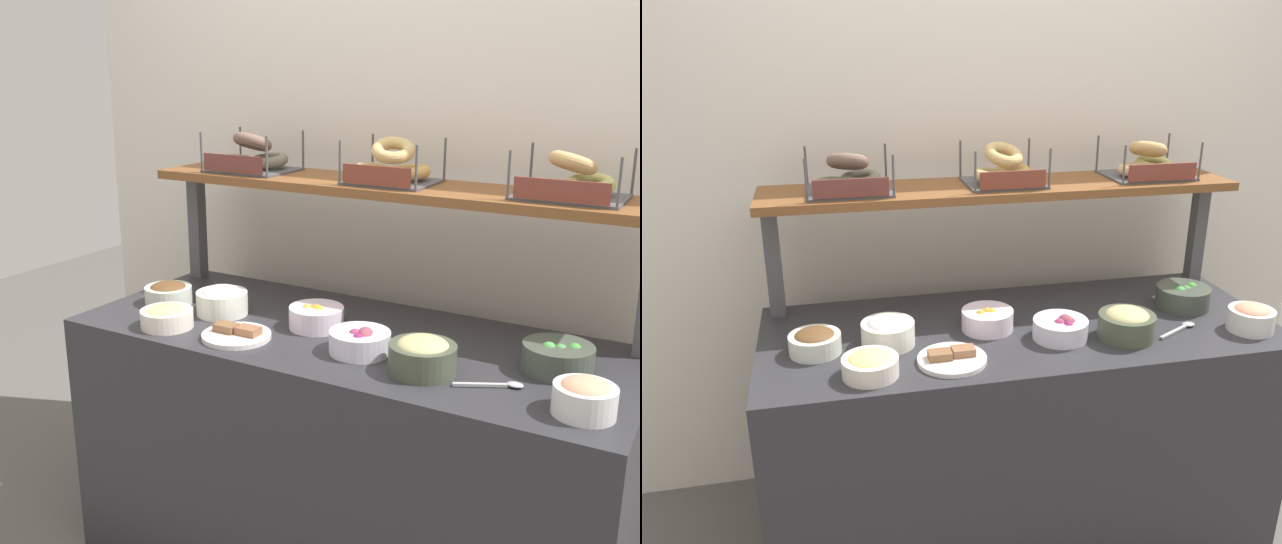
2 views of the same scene
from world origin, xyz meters
TOP-DOWN VIEW (x-y plane):
  - back_wall at (0.00, 0.55)m, footprint 2.93×0.06m
  - deli_counter at (0.00, 0.00)m, footprint 1.73×0.70m
  - shelf_riser_left at (-0.80, 0.27)m, footprint 0.05×0.05m
  - upper_shelf at (0.00, 0.27)m, footprint 1.69×0.32m
  - bowl_chocolate_spread at (-0.68, -0.05)m, footprint 0.16×0.16m
  - bowl_fruit_salad at (-0.12, -0.00)m, footprint 0.17×0.17m
  - bowl_veggie_mix at (0.62, 0.03)m, footprint 0.19×0.19m
  - bowl_cream_cheese at (-0.45, -0.04)m, footprint 0.17×0.17m
  - bowl_hummus at (0.31, -0.16)m, footprint 0.18×0.18m
  - bowl_lox_spread at (0.74, -0.20)m, footprint 0.15×0.15m
  - bowl_egg_salad at (-0.53, -0.23)m, footprint 0.17×0.17m
  - bowl_beet_salad at (0.10, -0.12)m, footprint 0.18×0.18m
  - serving_plate_white at (-0.28, -0.20)m, footprint 0.21×0.21m
  - serving_spoon_near_plate at (0.52, -0.15)m, footprint 0.17×0.10m
  - bagel_basket_poppy at (-0.53, 0.26)m, footprint 0.28×0.26m
  - bagel_basket_sesame at (0.01, 0.27)m, footprint 0.27×0.24m
  - bagel_basket_plain at (0.56, 0.28)m, footprint 0.30×0.25m

SIDE VIEW (x-z plane):
  - deli_counter at x=0.00m, z-range 0.00..0.85m
  - serving_spoon_near_plate at x=0.52m, z-range 0.85..0.86m
  - serving_plate_white at x=-0.28m, z-range 0.84..0.88m
  - bowl_egg_salad at x=-0.53m, z-range 0.85..0.92m
  - bowl_beet_salad at x=0.10m, z-range 0.85..0.93m
  - bowl_fruit_salad at x=-0.12m, z-range 0.85..0.92m
  - bowl_chocolate_spread at x=-0.68m, z-range 0.85..0.93m
  - bowl_veggie_mix at x=0.62m, z-range 0.85..0.93m
  - bowl_lox_spread at x=0.74m, z-range 0.85..0.94m
  - bowl_cream_cheese at x=-0.45m, z-range 0.85..0.95m
  - bowl_hummus at x=0.31m, z-range 0.85..0.95m
  - shelf_riser_left at x=-0.80m, z-range 0.85..1.25m
  - back_wall at x=0.00m, z-range 0.00..2.40m
  - upper_shelf at x=0.00m, z-range 1.25..1.28m
  - bagel_basket_poppy at x=-0.53m, z-range 1.25..1.40m
  - bagel_basket_plain at x=0.56m, z-range 1.26..1.40m
  - bagel_basket_sesame at x=0.01m, z-range 1.25..1.40m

